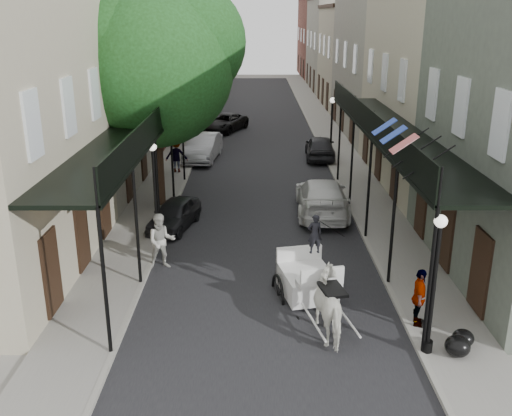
{
  "coord_description": "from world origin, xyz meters",
  "views": [
    {
      "loc": [
        -0.28,
        -14.65,
        8.31
      ],
      "look_at": [
        -0.27,
        5.05,
        1.6
      ],
      "focal_mm": 40.0,
      "sensor_mm": 36.0,
      "label": 1
    }
  ],
  "objects_px": {
    "car_left_near": "(174,214)",
    "car_left_mid": "(203,147)",
    "pedestrian_walking": "(161,241)",
    "car_right_far": "(320,147)",
    "pedestrian_sidewalk_right": "(419,298)",
    "car_right_near": "(322,197)",
    "carriage": "(304,257)",
    "lamppost_right_far": "(331,128)",
    "car_left_far": "(225,123)",
    "pedestrian_sidewalk_left": "(176,155)",
    "lamppost_right_near": "(434,283)",
    "tree_far": "(196,54)",
    "tree_near": "(163,60)",
    "horse": "(333,306)",
    "lamppost_left": "(155,189)"
  },
  "relations": [
    {
      "from": "tree_far",
      "to": "carriage",
      "type": "height_order",
      "value": "tree_far"
    },
    {
      "from": "carriage",
      "to": "car_right_near",
      "type": "bearing_deg",
      "value": 66.97
    },
    {
      "from": "car_left_near",
      "to": "lamppost_right_near",
      "type": "bearing_deg",
      "value": -36.63
    },
    {
      "from": "lamppost_right_far",
      "to": "car_left_far",
      "type": "distance_m",
      "value": 11.78
    },
    {
      "from": "horse",
      "to": "car_left_far",
      "type": "bearing_deg",
      "value": -93.63
    },
    {
      "from": "car_right_near",
      "to": "pedestrian_sidewalk_left",
      "type": "bearing_deg",
      "value": -40.05
    },
    {
      "from": "pedestrian_walking",
      "to": "car_left_near",
      "type": "distance_m",
      "value": 3.91
    },
    {
      "from": "car_left_mid",
      "to": "car_right_near",
      "type": "xyz_separation_m",
      "value": [
        6.04,
        -9.72,
        -0.01
      ]
    },
    {
      "from": "tree_far",
      "to": "horse",
      "type": "height_order",
      "value": "tree_far"
    },
    {
      "from": "lamppost_left",
      "to": "horse",
      "type": "distance_m",
      "value": 9.23
    },
    {
      "from": "tree_far",
      "to": "car_left_far",
      "type": "relative_size",
      "value": 1.84
    },
    {
      "from": "carriage",
      "to": "car_left_near",
      "type": "xyz_separation_m",
      "value": [
        -4.82,
        5.58,
        -0.54
      ]
    },
    {
      "from": "lamppost_right_far",
      "to": "car_left_near",
      "type": "xyz_separation_m",
      "value": [
        -7.7,
        -10.77,
        -1.46
      ]
    },
    {
      "from": "car_left_near",
      "to": "car_right_far",
      "type": "height_order",
      "value": "car_right_far"
    },
    {
      "from": "tree_near",
      "to": "car_left_far",
      "type": "xyz_separation_m",
      "value": [
        1.6,
        17.41,
        -5.84
      ]
    },
    {
      "from": "lamppost_right_near",
      "to": "car_right_far",
      "type": "xyz_separation_m",
      "value": [
        -0.5,
        21.0,
        -1.33
      ]
    },
    {
      "from": "tree_far",
      "to": "car_left_mid",
      "type": "bearing_deg",
      "value": -81.59
    },
    {
      "from": "carriage",
      "to": "pedestrian_walking",
      "type": "relative_size",
      "value": 1.48
    },
    {
      "from": "tree_near",
      "to": "horse",
      "type": "height_order",
      "value": "tree_near"
    },
    {
      "from": "pedestrian_sidewalk_right",
      "to": "car_right_near",
      "type": "bearing_deg",
      "value": 22.97
    },
    {
      "from": "lamppost_left",
      "to": "tree_far",
      "type": "bearing_deg",
      "value": 90.46
    },
    {
      "from": "lamppost_right_far",
      "to": "car_left_far",
      "type": "bearing_deg",
      "value": 124.95
    },
    {
      "from": "tree_near",
      "to": "lamppost_right_far",
      "type": "xyz_separation_m",
      "value": [
        8.3,
        7.82,
        -4.44
      ]
    },
    {
      "from": "pedestrian_sidewalk_left",
      "to": "car_right_far",
      "type": "relative_size",
      "value": 0.45
    },
    {
      "from": "lamppost_right_near",
      "to": "pedestrian_walking",
      "type": "relative_size",
      "value": 1.89
    },
    {
      "from": "car_left_far",
      "to": "pedestrian_sidewalk_left",
      "type": "bearing_deg",
      "value": -76.26
    },
    {
      "from": "pedestrian_walking",
      "to": "lamppost_right_far",
      "type": "bearing_deg",
      "value": 48.78
    },
    {
      "from": "car_left_mid",
      "to": "car_left_far",
      "type": "distance_m",
      "value": 8.91
    },
    {
      "from": "lamppost_right_far",
      "to": "car_left_near",
      "type": "relative_size",
      "value": 1.07
    },
    {
      "from": "tree_near",
      "to": "pedestrian_walking",
      "type": "height_order",
      "value": "tree_near"
    },
    {
      "from": "lamppost_right_far",
      "to": "horse",
      "type": "xyz_separation_m",
      "value": [
        -2.3,
        -19.0,
        -1.18
      ]
    },
    {
      "from": "car_left_near",
      "to": "car_left_mid",
      "type": "bearing_deg",
      "value": 102.72
    },
    {
      "from": "tree_far",
      "to": "pedestrian_sidewalk_left",
      "type": "relative_size",
      "value": 4.58
    },
    {
      "from": "horse",
      "to": "pedestrian_walking",
      "type": "distance_m",
      "value": 6.85
    },
    {
      "from": "lamppost_left",
      "to": "pedestrian_walking",
      "type": "bearing_deg",
      "value": -77.26
    },
    {
      "from": "tree_far",
      "to": "lamppost_right_far",
      "type": "xyz_separation_m",
      "value": [
        8.35,
        -6.18,
        -3.79
      ]
    },
    {
      "from": "car_left_near",
      "to": "car_left_mid",
      "type": "relative_size",
      "value": 0.73
    },
    {
      "from": "car_left_near",
      "to": "car_left_mid",
      "type": "xyz_separation_m",
      "value": [
        0.16,
        11.49,
        0.19
      ]
    },
    {
      "from": "tree_near",
      "to": "tree_far",
      "type": "distance_m",
      "value": 14.02
    },
    {
      "from": "lamppost_left",
      "to": "horse",
      "type": "xyz_separation_m",
      "value": [
        5.9,
        -7.0,
        -1.18
      ]
    },
    {
      "from": "carriage",
      "to": "car_left_mid",
      "type": "height_order",
      "value": "carriage"
    },
    {
      "from": "pedestrian_sidewalk_left",
      "to": "car_left_far",
      "type": "xyz_separation_m",
      "value": [
        1.99,
        12.01,
        -0.41
      ]
    },
    {
      "from": "tree_near",
      "to": "car_right_far",
      "type": "relative_size",
      "value": 2.28
    },
    {
      "from": "pedestrian_walking",
      "to": "car_left_far",
      "type": "xyz_separation_m",
      "value": [
        0.9,
        24.24,
        -0.33
      ]
    },
    {
      "from": "lamppost_right_near",
      "to": "carriage",
      "type": "relative_size",
      "value": 1.27
    },
    {
      "from": "lamppost_right_far",
      "to": "car_right_far",
      "type": "distance_m",
      "value": 1.74
    },
    {
      "from": "horse",
      "to": "car_right_near",
      "type": "distance_m",
      "value": 10.03
    },
    {
      "from": "pedestrian_sidewalk_right",
      "to": "pedestrian_sidewalk_left",
      "type": "bearing_deg",
      "value": 41.99
    },
    {
      "from": "lamppost_right_near",
      "to": "car_right_near",
      "type": "bearing_deg",
      "value": 97.77
    },
    {
      "from": "pedestrian_walking",
      "to": "car_right_far",
      "type": "distance_m",
      "value": 17.19
    }
  ]
}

